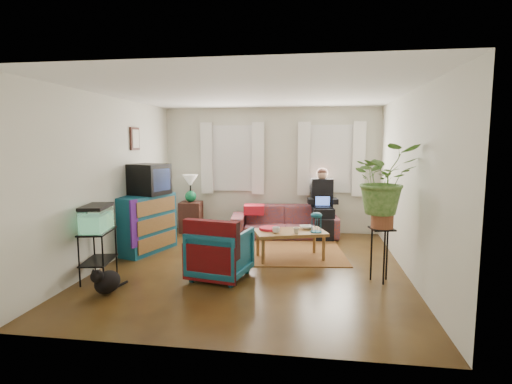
% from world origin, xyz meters
% --- Properties ---
extents(floor, '(4.50, 5.00, 0.01)m').
position_xyz_m(floor, '(0.00, 0.00, 0.00)').
color(floor, '#4F2B14').
rests_on(floor, ground).
extents(ceiling, '(4.50, 5.00, 0.01)m').
position_xyz_m(ceiling, '(0.00, 0.00, 2.60)').
color(ceiling, white).
rests_on(ceiling, wall_back).
extents(wall_back, '(4.50, 0.01, 2.60)m').
position_xyz_m(wall_back, '(0.00, 2.50, 1.30)').
color(wall_back, silver).
rests_on(wall_back, floor).
extents(wall_front, '(4.50, 0.01, 2.60)m').
position_xyz_m(wall_front, '(0.00, -2.50, 1.30)').
color(wall_front, silver).
rests_on(wall_front, floor).
extents(wall_left, '(0.01, 5.00, 2.60)m').
position_xyz_m(wall_left, '(-2.25, 0.00, 1.30)').
color(wall_left, silver).
rests_on(wall_left, floor).
extents(wall_right, '(0.01, 5.00, 2.60)m').
position_xyz_m(wall_right, '(2.25, 0.00, 1.30)').
color(wall_right, silver).
rests_on(wall_right, floor).
extents(window_left, '(1.08, 0.04, 1.38)m').
position_xyz_m(window_left, '(-0.80, 2.48, 1.55)').
color(window_left, white).
rests_on(window_left, wall_back).
extents(window_right, '(1.08, 0.04, 1.38)m').
position_xyz_m(window_right, '(1.25, 2.48, 1.55)').
color(window_right, white).
rests_on(window_right, wall_back).
extents(curtains_left, '(1.36, 0.06, 1.50)m').
position_xyz_m(curtains_left, '(-0.80, 2.40, 1.55)').
color(curtains_left, white).
rests_on(curtains_left, wall_back).
extents(curtains_right, '(1.36, 0.06, 1.50)m').
position_xyz_m(curtains_right, '(1.25, 2.40, 1.55)').
color(curtains_right, white).
rests_on(curtains_right, wall_back).
extents(picture_frame, '(0.04, 0.32, 0.40)m').
position_xyz_m(picture_frame, '(-2.21, 0.85, 1.95)').
color(picture_frame, '#3D2616').
rests_on(picture_frame, wall_left).
extents(area_rug, '(2.18, 1.83, 0.01)m').
position_xyz_m(area_rug, '(0.43, 0.82, 0.01)').
color(area_rug, brown).
rests_on(area_rug, floor).
extents(sofa, '(2.18, 1.06, 0.82)m').
position_xyz_m(sofa, '(0.33, 2.05, 0.41)').
color(sofa, brown).
rests_on(sofa, floor).
extents(seated_person, '(0.60, 0.70, 1.25)m').
position_xyz_m(seated_person, '(1.09, 2.14, 0.63)').
color(seated_person, black).
rests_on(seated_person, sofa).
extents(side_table, '(0.47, 0.47, 0.64)m').
position_xyz_m(side_table, '(-1.65, 2.17, 0.32)').
color(side_table, '#422218').
rests_on(side_table, floor).
extents(table_lamp, '(0.35, 0.35, 0.58)m').
position_xyz_m(table_lamp, '(-1.65, 2.17, 0.91)').
color(table_lamp, white).
rests_on(table_lamp, side_table).
extents(dresser, '(0.85, 1.21, 0.99)m').
position_xyz_m(dresser, '(-1.99, 0.59, 0.49)').
color(dresser, '#125871').
rests_on(dresser, floor).
extents(crt_tv, '(0.74, 0.71, 0.53)m').
position_xyz_m(crt_tv, '(-1.94, 0.69, 1.25)').
color(crt_tv, black).
rests_on(crt_tv, dresser).
extents(aquarium_stand, '(0.45, 0.67, 0.69)m').
position_xyz_m(aquarium_stand, '(-2.00, -0.89, 0.35)').
color(aquarium_stand, black).
rests_on(aquarium_stand, floor).
extents(aquarium, '(0.41, 0.61, 0.36)m').
position_xyz_m(aquarium, '(-2.00, -0.89, 0.87)').
color(aquarium, '#7FD899').
rests_on(aquarium, aquarium_stand).
extents(black_cat, '(0.36, 0.48, 0.36)m').
position_xyz_m(black_cat, '(-1.63, -1.35, 0.18)').
color(black_cat, black).
rests_on(black_cat, floor).
extents(armchair, '(0.88, 0.84, 0.77)m').
position_xyz_m(armchair, '(-0.36, -0.55, 0.39)').
color(armchair, navy).
rests_on(armchair, floor).
extents(serape_throw, '(0.80, 0.33, 0.64)m').
position_xyz_m(serape_throw, '(-0.42, -0.84, 0.55)').
color(serape_throw, '#9E0A0A').
rests_on(serape_throw, armchair).
extents(coffee_table, '(1.26, 0.93, 0.46)m').
position_xyz_m(coffee_table, '(0.55, 0.48, 0.23)').
color(coffee_table, brown).
rests_on(coffee_table, floor).
extents(cup_a, '(0.16, 0.16, 0.10)m').
position_xyz_m(cup_a, '(0.34, 0.30, 0.51)').
color(cup_a, white).
rests_on(cup_a, coffee_table).
extents(cup_b, '(0.13, 0.13, 0.10)m').
position_xyz_m(cup_b, '(0.65, 0.32, 0.51)').
color(cup_b, beige).
rests_on(cup_b, coffee_table).
extents(bowl, '(0.28, 0.28, 0.06)m').
position_xyz_m(bowl, '(0.80, 0.67, 0.49)').
color(bowl, white).
rests_on(bowl, coffee_table).
extents(snack_tray, '(0.44, 0.44, 0.04)m').
position_xyz_m(snack_tray, '(0.21, 0.53, 0.48)').
color(snack_tray, '#B21414').
rests_on(snack_tray, coffee_table).
extents(birdcage, '(0.23, 0.23, 0.33)m').
position_xyz_m(birdcage, '(0.96, 0.46, 0.63)').
color(birdcage, '#115B6B').
rests_on(birdcage, coffee_table).
extents(plant_stand, '(0.37, 0.37, 0.75)m').
position_xyz_m(plant_stand, '(1.83, -0.40, 0.37)').
color(plant_stand, black).
rests_on(plant_stand, floor).
extents(potted_plant, '(0.98, 0.88, 0.94)m').
position_xyz_m(potted_plant, '(1.83, -0.40, 1.26)').
color(potted_plant, '#599947').
rests_on(potted_plant, plant_stand).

